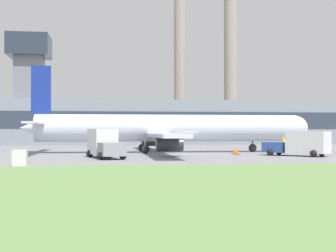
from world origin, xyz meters
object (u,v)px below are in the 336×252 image
(pushback_tug, at_px, (314,144))
(ground_crew_person, at_px, (283,145))
(fuel_truck, at_px, (104,144))
(airplane, at_px, (165,129))
(baggage_truck, at_px, (300,144))

(pushback_tug, relative_size, ground_crew_person, 2.14)
(pushback_tug, bearing_deg, fuel_truck, -157.78)
(airplane, xyz_separation_m, fuel_truck, (-6.98, -10.21, -1.46))
(airplane, relative_size, fuel_truck, 5.17)
(airplane, bearing_deg, fuel_truck, -124.35)
(airplane, height_order, baggage_truck, airplane)
(fuel_truck, relative_size, ground_crew_person, 3.53)
(baggage_truck, relative_size, fuel_truck, 0.95)
(airplane, relative_size, baggage_truck, 5.46)
(fuel_truck, xyz_separation_m, ground_crew_person, (20.01, 6.99, -0.36))
(fuel_truck, bearing_deg, ground_crew_person, 19.25)
(baggage_truck, xyz_separation_m, fuel_truck, (-19.31, -0.65, 0.09))
(ground_crew_person, bearing_deg, baggage_truck, -96.30)
(baggage_truck, height_order, ground_crew_person, baggage_truck)
(pushback_tug, height_order, fuel_truck, fuel_truck)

